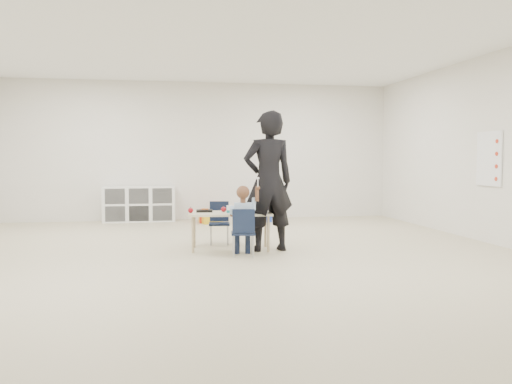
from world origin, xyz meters
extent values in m
plane|color=beige|center=(0.00, 0.00, 0.00)|extent=(9.00, 9.00, 0.00)
plane|color=white|center=(0.00, 0.00, 2.80)|extent=(9.00, 9.00, 0.00)
cube|color=white|center=(0.00, 4.50, 1.40)|extent=(8.00, 0.02, 2.80)
cube|color=white|center=(0.00, -4.50, 1.40)|extent=(8.00, 0.02, 2.80)
cube|color=beige|center=(0.16, 0.68, 0.50)|extent=(1.18, 0.68, 0.03)
cube|color=black|center=(0.27, 0.73, 0.53)|extent=(0.24, 0.18, 0.03)
cube|color=black|center=(-0.19, 0.81, 0.53)|extent=(0.24, 0.18, 0.03)
cube|color=white|center=(0.13, 0.57, 0.57)|extent=(0.08, 0.08, 0.10)
ellipsoid|color=tan|center=(0.40, 0.57, 0.55)|extent=(0.09, 0.09, 0.07)
sphere|color=maroon|center=(0.07, 0.76, 0.55)|extent=(0.07, 0.07, 0.07)
sphere|color=maroon|center=(-0.38, 0.69, 0.55)|extent=(0.07, 0.07, 0.07)
cube|color=white|center=(-1.20, 4.28, 0.35)|extent=(1.40, 0.40, 0.70)
cube|color=white|center=(3.98, 0.60, 1.25)|extent=(0.02, 0.60, 0.80)
imported|color=black|center=(0.65, 0.52, 0.94)|extent=(0.74, 0.53, 1.89)
cube|color=red|center=(0.15, 3.98, 0.12)|extent=(0.39, 0.49, 0.23)
cube|color=gold|center=(0.17, 3.81, 0.11)|extent=(0.44, 0.52, 0.23)
cube|color=blue|center=(1.20, 3.98, 0.12)|extent=(0.42, 0.52, 0.24)
camera|label=1|loc=(-0.79, -6.64, 1.26)|focal=38.00mm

